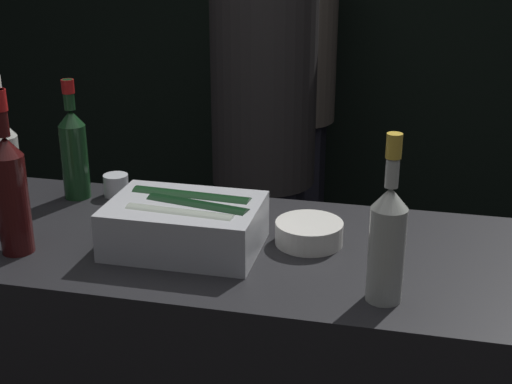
% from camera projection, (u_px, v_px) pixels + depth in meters
% --- Properties ---
extents(ice_bin_with_bottles, '(0.34, 0.24, 0.12)m').
position_uv_depth(ice_bin_with_bottles, '(186.00, 222.00, 1.61)').
color(ice_bin_with_bottles, '#B7BABF').
rests_on(ice_bin_with_bottles, bar_counter).
extents(bowl_white, '(0.16, 0.16, 0.05)m').
position_uv_depth(bowl_white, '(309.00, 232.00, 1.65)').
color(bowl_white, silver).
rests_on(bowl_white, bar_counter).
extents(candle_votive, '(0.07, 0.07, 0.06)m').
position_uv_depth(candle_votive, '(116.00, 185.00, 1.94)').
color(candle_votive, silver).
rests_on(candle_votive, bar_counter).
extents(rose_wine_bottle, '(0.07, 0.07, 0.34)m').
position_uv_depth(rose_wine_bottle, '(387.00, 238.00, 1.37)').
color(rose_wine_bottle, '#B2B7AD').
rests_on(rose_wine_bottle, bar_counter).
extents(red_wine_bottle_burgundy, '(0.07, 0.07, 0.32)m').
position_uv_depth(red_wine_bottle_burgundy, '(74.00, 149.00, 1.89)').
color(red_wine_bottle_burgundy, '#143319').
rests_on(red_wine_bottle_burgundy, bar_counter).
extents(red_wine_bottle_tall, '(0.07, 0.07, 0.37)m').
position_uv_depth(red_wine_bottle_tall, '(11.00, 189.00, 1.57)').
color(red_wine_bottle_tall, '#380F0F').
rests_on(red_wine_bottle_tall, bar_counter).
extents(white_wine_bottle, '(0.08, 0.08, 0.38)m').
position_uv_depth(white_wine_bottle, '(4.00, 168.00, 1.68)').
color(white_wine_bottle, '#B2B7AD').
rests_on(white_wine_bottle, bar_counter).
extents(person_in_hoodie, '(0.39, 0.39, 1.67)m').
position_uv_depth(person_in_hoodie, '(263.00, 139.00, 2.68)').
color(person_in_hoodie, black).
rests_on(person_in_hoodie, ground_plane).
extents(person_blond_tee, '(0.39, 0.39, 1.68)m').
position_uv_depth(person_blond_tee, '(295.00, 87.00, 3.49)').
color(person_blond_tee, black).
rests_on(person_blond_tee, ground_plane).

